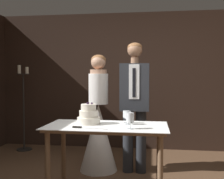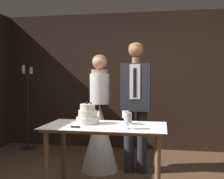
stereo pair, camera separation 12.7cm
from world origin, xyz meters
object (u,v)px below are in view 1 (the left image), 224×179
at_px(tiered_cake, 89,116).
at_px(bride, 99,128).
at_px(wine_glass_near, 126,114).
at_px(wine_glass_middle, 130,118).
at_px(candle_stand, 24,111).
at_px(wine_glass_far, 128,115).
at_px(cake_table, 106,135).
at_px(cake_knife, 83,128).
at_px(groom, 135,100).

height_order(tiered_cake, bride, bride).
distance_m(tiered_cake, wine_glass_near, 0.44).
relative_size(wine_glass_middle, candle_stand, 0.11).
bearing_deg(wine_glass_far, tiered_cake, -178.50).
height_order(cake_table, wine_glass_far, wine_glass_far).
bearing_deg(wine_glass_far, candle_stand, 140.27).
relative_size(cake_table, bride, 0.81).
bearing_deg(cake_knife, wine_glass_far, 38.17).
bearing_deg(wine_glass_middle, wine_glass_far, 101.17).
distance_m(cake_table, wine_glass_middle, 0.40).
distance_m(tiered_cake, bride, 0.87).
xyz_separation_m(cake_table, cake_knife, (-0.22, -0.22, 0.12)).
bearing_deg(tiered_cake, wine_glass_far, 1.50).
height_order(tiered_cake, candle_stand, candle_stand).
height_order(tiered_cake, wine_glass_far, tiered_cake).
xyz_separation_m(wine_glass_middle, groom, (-0.02, 1.06, 0.10)).
distance_m(groom, candle_stand, 2.32).
height_order(cake_table, cake_knife, cake_knife).
relative_size(tiered_cake, bride, 0.16).
xyz_separation_m(cake_knife, bride, (-0.04, 1.09, -0.21)).
height_order(bride, candle_stand, bride).
distance_m(wine_glass_middle, candle_stand, 2.91).
xyz_separation_m(wine_glass_near, groom, (0.05, 0.71, 0.11)).
bearing_deg(wine_glass_middle, groom, 91.13).
relative_size(cake_knife, bride, 0.23).
bearing_deg(wine_glass_near, tiered_cake, -165.61).
relative_size(cake_knife, groom, 0.21).
height_order(cake_table, wine_glass_near, wine_glass_near).
relative_size(wine_glass_middle, wine_glass_far, 1.10).
bearing_deg(wine_glass_near, groom, 85.75).
xyz_separation_m(cake_knife, wine_glass_near, (0.42, 0.38, 0.10)).
bearing_deg(wine_glass_middle, cake_knife, -176.24).
bearing_deg(cake_knife, tiered_cake, 96.03).
relative_size(cake_table, wine_glass_near, 9.11).
bearing_deg(wine_glass_near, wine_glass_far, -76.16).
xyz_separation_m(cake_table, wine_glass_near, (0.21, 0.17, 0.21)).
xyz_separation_m(wine_glass_near, wine_glass_middle, (0.07, -0.35, 0.01)).
bearing_deg(groom, candle_stand, 156.42).
distance_m(cake_table, candle_stand, 2.58).
xyz_separation_m(cake_table, bride, (-0.26, 0.88, -0.09)).
height_order(cake_table, tiered_cake, tiered_cake).
distance_m(tiered_cake, cake_knife, 0.29).
height_order(wine_glass_near, wine_glass_middle, wine_glass_middle).
bearing_deg(wine_glass_middle, bride, 117.05).
bearing_deg(candle_stand, wine_glass_far, -39.73).
distance_m(cake_knife, groom, 1.21).
height_order(cake_table, groom, groom).
relative_size(tiered_cake, wine_glass_far, 1.70).
xyz_separation_m(cake_knife, candle_stand, (-1.63, 2.01, -0.09)).
bearing_deg(tiered_cake, candle_stand, 133.15).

